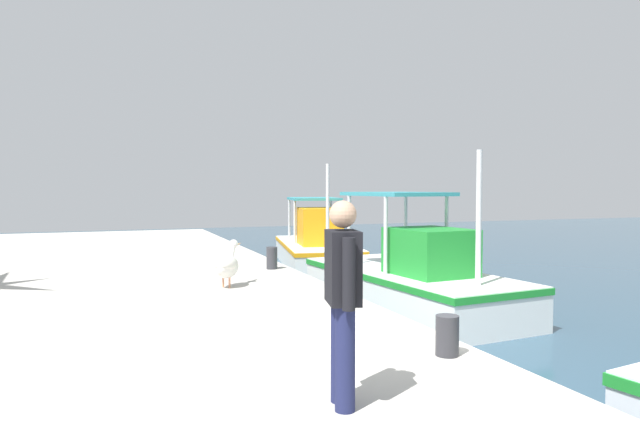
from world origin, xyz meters
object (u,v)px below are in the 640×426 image
object	(u,v)px
pelican	(227,265)
mooring_bollard_second	(447,335)
fisherman_standing	(343,294)
mooring_bollard_nearest	(272,258)
fishing_boat_nearest	(317,247)
fishing_boat_second	(412,281)

from	to	relation	value
pelican	mooring_bollard_second	size ratio (longest dim) A/B	2.12
fisherman_standing	mooring_bollard_nearest	distance (m)	7.87
fishing_boat_nearest	fisherman_standing	bearing A→B (deg)	-19.23
fishing_boat_nearest	mooring_bollard_nearest	size ratio (longest dim) A/B	12.58
mooring_bollard_second	mooring_bollard_nearest	bearing A→B (deg)	180.00
fishing_boat_second	fisherman_standing	bearing A→B (deg)	-33.77
fishing_boat_nearest	pelican	bearing A→B (deg)	-30.53
fishing_boat_nearest	fisherman_standing	xyz separation A→B (m)	(13.26, -4.62, 1.08)
fisherman_standing	mooring_bollard_second	bearing A→B (deg)	119.92
mooring_bollard_nearest	fishing_boat_second	bearing A→B (deg)	61.57
pelican	fishing_boat_second	bearing A→B (deg)	96.93
pelican	mooring_bollard_nearest	bearing A→B (deg)	144.77
pelican	mooring_bollard_second	world-z (taller)	pelican
mooring_bollard_nearest	pelican	bearing A→B (deg)	-35.23
fishing_boat_nearest	fisherman_standing	distance (m)	14.08
fishing_boat_second	mooring_bollard_second	xyz separation A→B (m)	(5.37, -2.63, 0.40)
pelican	mooring_bollard_second	distance (m)	5.07
pelican	fisherman_standing	bearing A→B (deg)	-2.13
pelican	fisherman_standing	distance (m)	5.81
fishing_boat_nearest	mooring_bollard_nearest	world-z (taller)	fishing_boat_nearest
mooring_bollard_nearest	fisherman_standing	bearing A→B (deg)	-11.47
mooring_bollard_nearest	mooring_bollard_second	world-z (taller)	mooring_bollard_nearest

